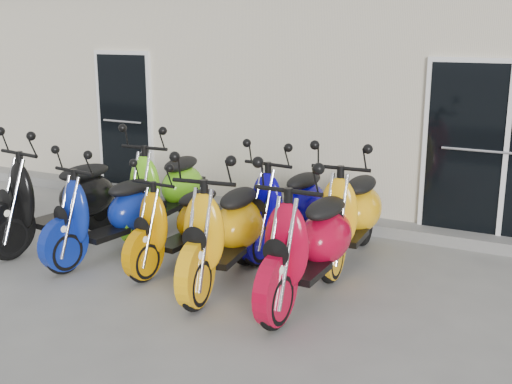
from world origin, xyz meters
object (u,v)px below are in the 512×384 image
at_px(scooter_front_orange_b, 223,216).
at_px(scooter_back_blue, 287,193).
at_px(scooter_back_green, 165,176).
at_px(scooter_back_yellow, 351,200).
at_px(scooter_front_black, 56,185).
at_px(scooter_front_orange_a, 178,211).
at_px(scooter_front_blue, 106,201).
at_px(scooter_front_red, 308,227).

bearing_deg(scooter_front_orange_b, scooter_back_blue, 76.53).
bearing_deg(scooter_back_green, scooter_back_yellow, -4.48).
relative_size(scooter_front_black, scooter_front_orange_a, 1.18).
bearing_deg(scooter_back_blue, scooter_front_black, -151.48).
relative_size(scooter_front_blue, scooter_back_green, 0.93).
distance_m(scooter_back_blue, scooter_back_yellow, 0.83).
height_order(scooter_front_red, scooter_back_green, scooter_front_red).
height_order(scooter_front_orange_b, scooter_back_yellow, scooter_front_orange_b).
bearing_deg(scooter_front_black, scooter_front_red, 5.69).
distance_m(scooter_front_orange_a, scooter_front_red, 1.72).
xyz_separation_m(scooter_front_blue, scooter_front_orange_b, (1.63, -0.09, 0.06)).
xyz_separation_m(scooter_front_red, scooter_back_green, (-2.58, 1.24, -0.02)).
height_order(scooter_front_orange_a, scooter_front_orange_b, scooter_front_orange_b).
distance_m(scooter_front_orange_a, scooter_front_orange_b, 0.79).
bearing_deg(scooter_front_orange_b, scooter_front_orange_a, 153.46).
height_order(scooter_front_orange_b, scooter_back_blue, scooter_front_orange_b).
distance_m(scooter_front_black, scooter_back_green, 1.39).
distance_m(scooter_back_green, scooter_back_yellow, 2.58).
relative_size(scooter_back_green, scooter_back_blue, 1.05).
distance_m(scooter_front_black, scooter_back_yellow, 3.62).
relative_size(scooter_front_blue, scooter_back_yellow, 0.93).
relative_size(scooter_front_black, scooter_back_yellow, 1.02).
xyz_separation_m(scooter_front_orange_a, scooter_front_orange_b, (0.74, -0.25, 0.11)).
height_order(scooter_front_orange_b, scooter_front_red, scooter_front_red).
relative_size(scooter_front_blue, scooter_front_red, 0.91).
height_order(scooter_front_black, scooter_back_blue, scooter_front_black).
distance_m(scooter_front_red, scooter_back_blue, 1.53).
xyz_separation_m(scooter_back_green, scooter_back_yellow, (2.58, 0.00, -0.00)).
height_order(scooter_front_blue, scooter_back_green, scooter_back_green).
distance_m(scooter_front_black, scooter_front_orange_a, 1.76).
xyz_separation_m(scooter_front_black, scooter_front_blue, (0.87, -0.09, -0.07)).
distance_m(scooter_front_orange_a, scooter_back_blue, 1.37).
bearing_deg(scooter_front_black, scooter_front_orange_b, 4.37).
relative_size(scooter_back_blue, scooter_back_yellow, 0.95).
distance_m(scooter_front_black, scooter_front_orange_b, 2.51).
height_order(scooter_back_blue, scooter_back_yellow, scooter_back_yellow).
bearing_deg(scooter_front_red, scooter_front_orange_a, 172.44).
xyz_separation_m(scooter_front_orange_a, scooter_back_blue, (0.87, 1.05, 0.07)).
bearing_deg(scooter_back_blue, scooter_front_orange_a, -124.36).
bearing_deg(scooter_front_red, scooter_front_blue, 178.89).
height_order(scooter_front_orange_a, scooter_back_yellow, scooter_back_yellow).
relative_size(scooter_front_black, scooter_front_red, 1.00).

